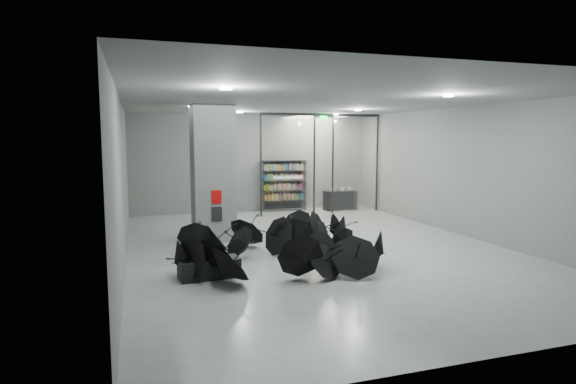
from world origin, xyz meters
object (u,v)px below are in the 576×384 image
object	(u,v)px
shop_counter	(340,200)
umbrella_cluster	(284,248)
column	(213,173)
bench	(209,268)
bookshelf	(284,185)

from	to	relation	value
shop_counter	umbrella_cluster	xyz separation A→B (m)	(-4.79, -7.27, -0.10)
umbrella_cluster	column	bearing A→B (deg)	111.77
shop_counter	bench	bearing A→B (deg)	-132.52
shop_counter	umbrella_cluster	bearing A→B (deg)	-126.12
bench	umbrella_cluster	distance (m)	2.16
bench	umbrella_cluster	xyz separation A→B (m)	(1.98, 0.86, 0.10)
bookshelf	umbrella_cluster	size ratio (longest dim) A/B	0.38
bench	umbrella_cluster	size ratio (longest dim) A/B	0.23
umbrella_cluster	shop_counter	bearing A→B (deg)	56.63
bench	umbrella_cluster	world-z (taller)	umbrella_cluster
bookshelf	shop_counter	xyz separation A→B (m)	(2.33, -0.59, -0.65)
bench	bookshelf	size ratio (longest dim) A/B	0.62
shop_counter	column	bearing A→B (deg)	-148.21
bench	shop_counter	xyz separation A→B (m)	(6.77, 8.14, 0.20)
column	bench	size ratio (longest dim) A/B	3.07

